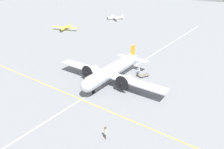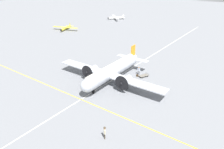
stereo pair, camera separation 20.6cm
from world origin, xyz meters
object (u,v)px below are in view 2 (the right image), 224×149
Objects in this scene: suitcase_near_door at (137,75)px; baggage_cart at (144,75)px; passenger_boarding at (139,70)px; light_aircraft_taxiing at (65,28)px; crew_foreground at (105,132)px; light_aircraft_distant at (116,18)px; airliner_main at (111,71)px.

suitcase_near_door is 1.36m from baggage_cart.
light_aircraft_taxiing is at bearing -37.06° from passenger_boarding.
passenger_boarding is at bearing 152.15° from crew_foreground.
suitcase_near_door is 0.06× the size of light_aircraft_distant.
airliner_main is at bearing 168.08° from crew_foreground.
airliner_main reaches higher than crew_foreground.
suitcase_near_door is at bearing 152.27° from crew_foreground.
light_aircraft_distant reaches higher than suitcase_near_door.
suitcase_near_door is at bearing 150.76° from airliner_main.
passenger_boarding is at bearing 82.79° from light_aircraft_distant.
light_aircraft_taxiing reaches higher than crew_foreground.
baggage_cart is 0.27× the size of light_aircraft_distant.
passenger_boarding is 1.38m from suitcase_near_door.
crew_foreground is 79.95m from light_aircraft_distant.
suitcase_near_door is 61.03m from light_aircraft_distant.
light_aircraft_taxiing is (48.45, -38.27, -0.34)m from crew_foreground.
airliner_main is at bearing 61.45° from suitcase_near_door.
crew_foreground is (-9.02, 13.65, -1.27)m from airliner_main.
airliner_main is 46.52m from light_aircraft_taxiing.
airliner_main reaches higher than baggage_cart.
airliner_main reaches higher than light_aircraft_taxiing.
passenger_boarding is (6.36, -20.13, -0.09)m from crew_foreground.
suitcase_near_door is at bearing 47.57° from light_aircraft_taxiing.
light_aircraft_taxiing is (43.53, -18.48, 0.55)m from baggage_cart.
suitcase_near_door is 46.53m from light_aircraft_taxiing.
light_aircraft_taxiing is at bearing -173.68° from crew_foreground.
baggage_cart is 0.23× the size of light_aircraft_taxiing.
crew_foreground is 0.18× the size of light_aircraft_taxiing.
suitcase_near_door is 0.22× the size of baggage_cart.
crew_foreground is at bearing 37.91° from baggage_cart.
crew_foreground is 0.22× the size of light_aircraft_distant.
airliner_main is 46.64× the size of suitcase_near_door.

